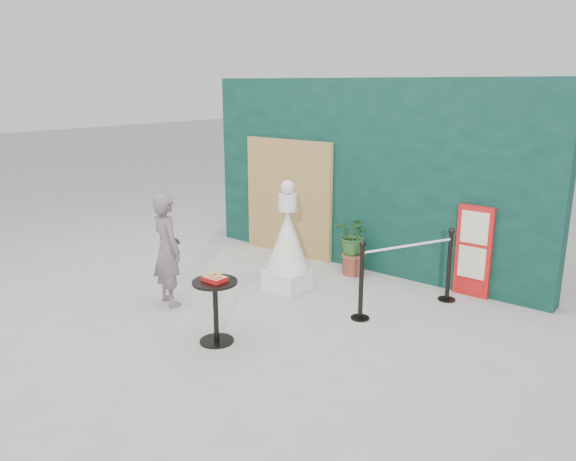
# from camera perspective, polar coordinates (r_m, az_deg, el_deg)

# --- Properties ---
(ground) EXTENTS (60.00, 60.00, 0.00)m
(ground) POSITION_cam_1_polar(r_m,az_deg,el_deg) (7.04, -6.24, -9.86)
(ground) COLOR #ADAAA5
(ground) RESTS_ON ground
(back_wall) EXTENTS (6.00, 0.30, 3.00)m
(back_wall) POSITION_cam_1_polar(r_m,az_deg,el_deg) (9.01, 7.85, 5.55)
(back_wall) COLOR black
(back_wall) RESTS_ON ground
(bamboo_fence) EXTENTS (1.80, 0.08, 2.00)m
(bamboo_fence) POSITION_cam_1_polar(r_m,az_deg,el_deg) (9.72, 0.02, 3.36)
(bamboo_fence) COLOR tan
(bamboo_fence) RESTS_ON ground
(woman) EXTENTS (0.63, 0.50, 1.53)m
(woman) POSITION_cam_1_polar(r_m,az_deg,el_deg) (7.66, -12.17, -1.93)
(woman) COLOR slate
(woman) RESTS_ON ground
(menu_board) EXTENTS (0.50, 0.07, 1.30)m
(menu_board) POSITION_cam_1_polar(r_m,az_deg,el_deg) (8.22, 18.31, -2.05)
(menu_board) COLOR red
(menu_board) RESTS_ON ground
(statue) EXTENTS (0.63, 0.63, 1.61)m
(statue) POSITION_cam_1_polar(r_m,az_deg,el_deg) (8.03, -0.04, -1.61)
(statue) COLOR white
(statue) RESTS_ON ground
(cafe_table) EXTENTS (0.52, 0.52, 0.75)m
(cafe_table) POSITION_cam_1_polar(r_m,az_deg,el_deg) (6.52, -7.38, -7.19)
(cafe_table) COLOR black
(cafe_table) RESTS_ON ground
(food_basket) EXTENTS (0.26, 0.19, 0.11)m
(food_basket) POSITION_cam_1_polar(r_m,az_deg,el_deg) (6.42, -7.44, -4.79)
(food_basket) COLOR red
(food_basket) RESTS_ON cafe_table
(planter) EXTENTS (0.56, 0.48, 0.95)m
(planter) POSITION_cam_1_polar(r_m,az_deg,el_deg) (8.78, 6.72, -1.02)
(planter) COLOR brown
(planter) RESTS_ON ground
(stanchion_barrier) EXTENTS (0.84, 1.54, 1.03)m
(stanchion_barrier) POSITION_cam_1_polar(r_m,az_deg,el_deg) (7.55, 12.00, -4.33)
(stanchion_barrier) COLOR black
(stanchion_barrier) RESTS_ON ground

